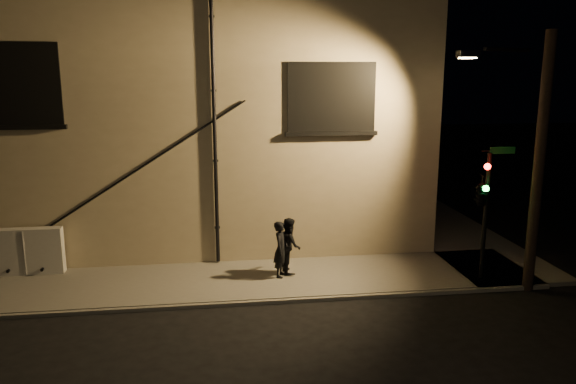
{
  "coord_description": "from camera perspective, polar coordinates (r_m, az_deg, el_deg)",
  "views": [
    {
      "loc": [
        -1.93,
        -13.2,
        5.75
      ],
      "look_at": [
        0.16,
        1.8,
        2.46
      ],
      "focal_mm": 35.0,
      "sensor_mm": 36.0,
      "label": 1
    }
  ],
  "objects": [
    {
      "name": "ground",
      "position": [
        14.53,
        0.37,
        -11.07
      ],
      "size": [
        90.0,
        90.0,
        0.0
      ],
      "primitive_type": "plane",
      "color": "black"
    },
    {
      "name": "sidewalk",
      "position": [
        18.76,
        2.14,
        -5.43
      ],
      "size": [
        21.0,
        16.0,
        0.12
      ],
      "color": "#56544E",
      "rests_on": "ground"
    },
    {
      "name": "building",
      "position": [
        22.26,
        -10.78,
        8.56
      ],
      "size": [
        16.2,
        12.23,
        8.8
      ],
      "color": "tan",
      "rests_on": "ground"
    },
    {
      "name": "utility_cabinet",
      "position": [
        17.46,
        -25.07,
        -5.48
      ],
      "size": [
        2.01,
        0.34,
        1.32
      ],
      "primitive_type": "cube",
      "color": "#B2AFA9",
      "rests_on": "sidewalk"
    },
    {
      "name": "pedestrian_a",
      "position": [
        15.61,
        -0.74,
        -5.82
      ],
      "size": [
        0.56,
        0.67,
        1.58
      ],
      "primitive_type": "imported",
      "rotation": [
        0.0,
        0.0,
        1.21
      ],
      "color": "black",
      "rests_on": "sidewalk"
    },
    {
      "name": "pedestrian_b",
      "position": [
        15.93,
        0.13,
        -5.44
      ],
      "size": [
        0.66,
        0.82,
        1.59
      ],
      "primitive_type": "imported",
      "rotation": [
        0.0,
        0.0,
        1.65
      ],
      "color": "black",
      "rests_on": "sidewalk"
    },
    {
      "name": "traffic_signal",
      "position": [
        15.81,
        19.1,
        -0.02
      ],
      "size": [
        1.38,
        2.15,
        3.64
      ],
      "color": "black",
      "rests_on": "sidewalk"
    },
    {
      "name": "streetlamp_pole",
      "position": [
        15.71,
        23.72,
        3.38
      ],
      "size": [
        2.02,
        1.38,
        6.74
      ],
      "color": "black",
      "rests_on": "ground"
    }
  ]
}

